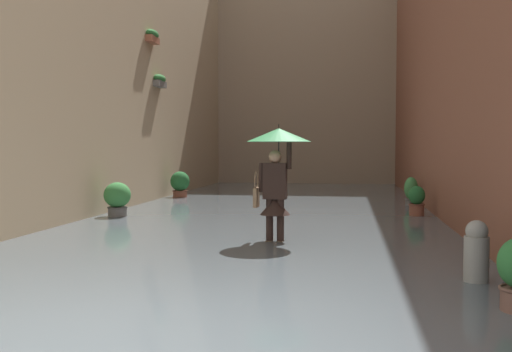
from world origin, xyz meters
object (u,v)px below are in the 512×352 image
Objects in this scene: person_wading at (277,160)px; potted_plant_near_right at (117,199)px; potted_plant_far_left at (411,192)px; mooring_bollard at (476,255)px; potted_plant_mid_right at (180,184)px; potted_plant_near_left at (417,202)px.

person_wading reaches higher than potted_plant_near_right.
potted_plant_far_left is 1.05× the size of mooring_bollard.
potted_plant_far_left is 0.99× the size of potted_plant_near_right.
potted_plant_far_left is 8.92m from mooring_bollard.
potted_plant_mid_right reaches higher than potted_plant_near_right.
mooring_bollard is at bearing 140.84° from potted_plant_near_right.
potted_plant_mid_right is 5.10m from potted_plant_near_right.
potted_plant_near_right is (3.95, -2.86, -0.94)m from person_wading.
person_wading is 2.39× the size of potted_plant_far_left.
potted_plant_far_left is at bearing -91.30° from mooring_bollard.
potted_plant_near_left is at bearing -123.48° from person_wading.
person_wading is 7.09m from potted_plant_far_left.
mooring_bollard is (-2.62, 2.49, -1.03)m from person_wading.
potted_plant_near_left is at bearing -169.56° from potted_plant_near_right.
mooring_bollard is (0.08, 6.57, -0.00)m from potted_plant_near_left.
person_wading is 2.28× the size of potted_plant_mid_right.
potted_plant_near_right is 1.07× the size of mooring_bollard.
person_wading is 8.96m from potted_plant_mid_right.
person_wading is 4.96m from potted_plant_near_right.
potted_plant_mid_right is at bearing -89.32° from potted_plant_near_right.
mooring_bollard reaches higher than potted_plant_near_left.
potted_plant_near_right is at bearing 90.68° from potted_plant_mid_right.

